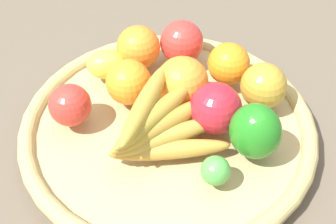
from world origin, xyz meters
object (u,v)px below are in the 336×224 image
(orange_3, at_px, (182,82))
(apple_3, at_px, (182,42))
(lemon_0, at_px, (106,64))
(apple_0, at_px, (263,86))
(bell_pepper, at_px, (255,131))
(apple_1, at_px, (70,105))
(orange_0, at_px, (130,80))
(apple_2, at_px, (216,108))
(orange_1, at_px, (138,47))
(orange_2, at_px, (229,64))
(lime_0, at_px, (215,171))
(banana_bunch, at_px, (160,126))

(orange_3, distance_m, apple_3, 0.11)
(lemon_0, bearing_deg, apple_0, -155.78)
(bell_pepper, xyz_separation_m, apple_1, (0.25, 0.12, -0.01))
(orange_0, xyz_separation_m, bell_pepper, (-0.21, -0.02, 0.01))
(apple_0, distance_m, apple_1, 0.30)
(apple_2, distance_m, apple_0, 0.09)
(apple_0, xyz_separation_m, lemon_0, (0.24, 0.11, -0.01))
(orange_1, distance_m, apple_3, 0.08)
(orange_2, height_order, apple_3, apple_3)
(orange_2, relative_size, apple_3, 0.93)
(apple_2, xyz_separation_m, apple_1, (0.18, 0.13, -0.01))
(orange_1, distance_m, apple_0, 0.22)
(lemon_0, distance_m, lime_0, 0.28)
(apple_1, bearing_deg, bell_pepper, -154.16)
(orange_1, distance_m, orange_0, 0.08)
(orange_0, xyz_separation_m, apple_1, (0.04, 0.10, -0.00))
(banana_bunch, relative_size, orange_0, 2.47)
(bell_pepper, bearing_deg, orange_0, -178.85)
(orange_3, bearing_deg, orange_2, -106.74)
(orange_3, bearing_deg, apple_0, -142.65)
(apple_3, bearing_deg, bell_pepper, 153.98)
(apple_2, height_order, lemon_0, apple_2)
(orange_2, bearing_deg, apple_1, 60.19)
(orange_1, bearing_deg, orange_3, 167.00)
(apple_1, bearing_deg, apple_0, -133.38)
(orange_1, height_order, apple_3, same)
(banana_bunch, xyz_separation_m, bell_pepper, (-0.11, -0.07, 0.00))
(lemon_0, distance_m, orange_2, 0.20)
(orange_0, distance_m, orange_2, 0.16)
(orange_0, bearing_deg, orange_2, -125.72)
(apple_2, xyz_separation_m, banana_bunch, (0.04, 0.08, -0.00))
(apple_2, distance_m, apple_1, 0.22)
(orange_3, bearing_deg, apple_2, 169.45)
(orange_1, relative_size, bell_pepper, 0.85)
(orange_0, relative_size, bell_pepper, 0.83)
(banana_bunch, bearing_deg, lemon_0, -20.08)
(orange_3, bearing_deg, lemon_0, 12.39)
(orange_1, height_order, lemon_0, orange_1)
(lime_0, bearing_deg, lemon_0, -13.76)
(banana_bunch, bearing_deg, apple_0, -112.15)
(apple_2, xyz_separation_m, apple_0, (-0.03, -0.09, -0.00))
(lemon_0, bearing_deg, lime_0, 166.24)
(apple_1, xyz_separation_m, orange_3, (-0.10, -0.14, 0.01))
(apple_0, xyz_separation_m, lime_0, (-0.03, 0.17, -0.02))
(orange_1, relative_size, lemon_0, 1.13)
(orange_0, relative_size, apple_1, 1.11)
(orange_2, relative_size, apple_1, 1.07)
(orange_3, bearing_deg, banana_bunch, 109.16)
(banana_bunch, height_order, apple_1, banana_bunch)
(apple_0, height_order, lemon_0, apple_0)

